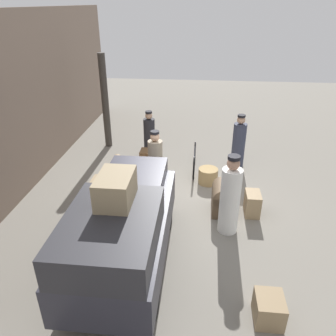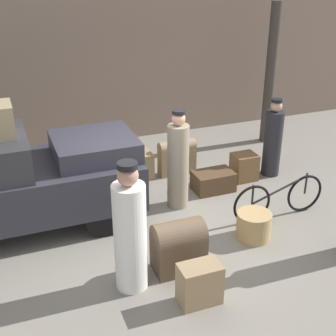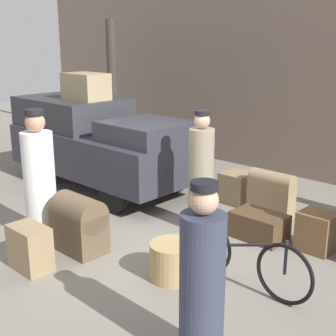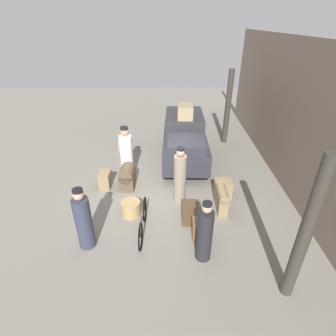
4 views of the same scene
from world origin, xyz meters
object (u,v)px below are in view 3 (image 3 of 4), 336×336
Objects in this scene: truck at (97,140)px; suitcase_small_leather at (238,187)px; trunk_barrel_dark at (271,192)px; conductor_in_dark_uniform at (202,283)px; suitcase_tan_flat at (79,223)px; bicycle at (244,258)px; wicker_basket at (173,261)px; porter_standing_middle at (201,176)px; trunk_wicker_pale at (317,232)px; trunk_umber_medium at (30,248)px; trunk_large_brown at (259,226)px; trunk_on_truck_roof at (86,86)px; porter_with_bicycle at (40,181)px.

truck reaches higher than suitcase_small_leather.
trunk_barrel_dark is at bearing -11.90° from suitcase_small_leather.
truck is at bearing 151.34° from conductor_in_dark_uniform.
suitcase_tan_flat reaches higher than trunk_barrel_dark.
suitcase_small_leather is at bearing 120.99° from conductor_in_dark_uniform.
bicycle is 3.16× the size of wicker_basket.
wicker_basket is at bearing -84.37° from trunk_barrel_dark.
wicker_basket is 0.31× the size of porter_standing_middle.
porter_standing_middle is 1.78m from trunk_wicker_pale.
truck is 2.17× the size of bicycle.
trunk_umber_medium is (-0.69, -2.44, -0.54)m from porter_standing_middle.
bicycle is 2.31× the size of trunk_barrel_dark.
conductor_in_dark_uniform is 2.14× the size of suitcase_tan_flat.
wicker_basket is at bearing -25.21° from truck.
trunk_umber_medium is at bearing -96.04° from suitcase_small_leather.
trunk_large_brown is at bearing 52.51° from suitcase_tan_flat.
conductor_in_dark_uniform is 1.99× the size of trunk_on_truck_roof.
trunk_wicker_pale is (0.89, 1.88, 0.05)m from wicker_basket.
wicker_basket is at bearing -115.28° from trunk_wicker_pale.
suitcase_tan_flat is 3.36m from trunk_on_truck_roof.
bicycle is 0.97× the size of porter_standing_middle.
wicker_basket is (-0.72, -0.41, -0.13)m from bicycle.
trunk_wicker_pale is (2.31, 2.93, -0.02)m from trunk_umber_medium.
porter_standing_middle is 1.09m from trunk_large_brown.
suitcase_small_leather is (2.43, 1.14, -0.65)m from truck.
suitcase_tan_flat is at bearing -97.31° from suitcase_small_leather.
bicycle is 0.84m from wicker_basket.
trunk_wicker_pale reaches higher than trunk_large_brown.
porter_standing_middle reaches higher than bicycle.
bicycle is at bearing 29.84° from wicker_basket.
trunk_on_truck_roof is (-4.44, 1.21, 1.54)m from bicycle.
suitcase_tan_flat is at bearing -40.00° from trunk_on_truck_roof.
trunk_on_truck_roof is at bearing 175.57° from porter_standing_middle.
trunk_umber_medium is 1.06× the size of trunk_wicker_pale.
porter_standing_middle reaches higher than conductor_in_dark_uniform.
porter_with_bicycle is 3.28× the size of trunk_umber_medium.
trunk_barrel_dark is at bearing 72.28° from trunk_umber_medium.
trunk_wicker_pale reaches higher than suitcase_small_leather.
trunk_wicker_pale is 0.64× the size of trunk_on_truck_roof.
suitcase_small_leather is at bearing 136.43° from trunk_large_brown.
suitcase_small_leather is at bearing 82.69° from suitcase_tan_flat.
wicker_basket is 2.62m from trunk_barrel_dark.
truck is 1.02m from trunk_on_truck_roof.
porter_standing_middle is 2.38× the size of trunk_barrel_dark.
trunk_barrel_dark is 1.41× the size of trunk_wicker_pale.
trunk_wicker_pale is (-0.30, 2.79, -0.49)m from conductor_in_dark_uniform.
trunk_large_brown is at bearing 18.90° from porter_standing_middle.
trunk_wicker_pale is at bearing 16.92° from porter_standing_middle.
trunk_umber_medium is at bearing -107.72° from trunk_barrel_dark.
truck is at bearing 0.00° from trunk_on_truck_roof.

